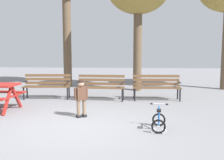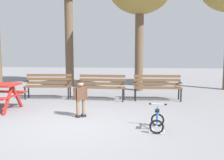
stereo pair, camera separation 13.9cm
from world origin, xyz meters
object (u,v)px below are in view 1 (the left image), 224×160
Objects in this scene: park_bench_left at (101,85)px; park_bench_far_left at (47,84)px; child_standing at (81,95)px; park_bench_right at (156,85)px; kids_bicycle at (159,121)px.

park_bench_far_left is at bearing 176.49° from park_bench_left.
park_bench_right is at bearing 47.56° from child_standing.
park_bench_left is 1.01× the size of park_bench_right.
park_bench_right reaches higher than kids_bicycle.
park_bench_left is 3.58m from kids_bicycle.
park_bench_left and park_bench_right have the same top height.
park_bench_left is 2.73× the size of kids_bicycle.
park_bench_right is 3.33m from kids_bicycle.
park_bench_far_left reaches higher than kids_bicycle.
kids_bicycle is at bearing -26.65° from child_standing.
child_standing reaches higher than kids_bicycle.
park_bench_right is 3.21m from child_standing.
park_bench_far_left is 1.91m from park_bench_left.
park_bench_far_left is 3.80m from park_bench_right.
park_bench_right is at bearing 84.66° from kids_bicycle.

